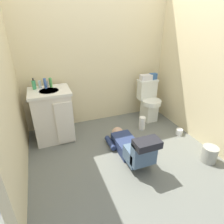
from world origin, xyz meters
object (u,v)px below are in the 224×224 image
at_px(paper_towel_roll, 142,123).
at_px(bottle_clear, 40,84).
at_px(person_plumber, 131,147).
at_px(vanity_cabinet, 53,115).
at_px(soap_dispenser, 34,85).
at_px(toilet_paper_roll, 179,132).
at_px(bottle_blue, 45,84).
at_px(trash_can, 209,154).
at_px(bottle_green, 51,83).
at_px(tissue_box, 146,77).
at_px(toilet, 149,101).
at_px(faucet, 48,84).
at_px(toiletry_bag, 153,76).

bearing_deg(paper_towel_roll, bottle_clear, 164.51).
bearing_deg(person_plumber, vanity_cabinet, 136.28).
bearing_deg(soap_dispenser, toilet_paper_roll, -20.12).
xyz_separation_m(bottle_blue, paper_towel_roll, (1.48, -0.37, -0.78)).
bearing_deg(bottle_blue, soap_dispenser, 169.94).
bearing_deg(person_plumber, trash_can, -25.13).
height_order(person_plumber, toilet_paper_roll, person_plumber).
relative_size(bottle_green, toilet_paper_roll, 1.30).
distance_m(tissue_box, bottle_blue, 1.74).
distance_m(bottle_green, trash_can, 2.48).
relative_size(vanity_cabinet, bottle_blue, 5.29).
distance_m(vanity_cabinet, tissue_box, 1.75).
relative_size(bottle_clear, bottle_blue, 0.72).
xyz_separation_m(soap_dispenser, toilet_paper_roll, (2.14, -0.78, -0.84)).
bearing_deg(paper_towel_roll, person_plumber, -129.80).
height_order(soap_dispenser, bottle_clear, soap_dispenser).
xyz_separation_m(bottle_green, toilet_paper_roll, (1.90, -0.79, -0.84)).
bearing_deg(paper_towel_roll, toilet, 46.80).
bearing_deg(tissue_box, paper_towel_roll, -121.88).
height_order(toilet, bottle_blue, bottle_blue).
bearing_deg(tissue_box, vanity_cabinet, -175.48).
relative_size(bottle_blue, bottle_green, 1.08).
relative_size(person_plumber, paper_towel_roll, 4.59).
bearing_deg(person_plumber, paper_towel_roll, 50.20).
distance_m(toilet, vanity_cabinet, 1.75).
xyz_separation_m(person_plumber, toilet_paper_roll, (1.02, 0.23, -0.13)).
height_order(bottle_blue, paper_towel_roll, bottle_blue).
distance_m(bottle_green, paper_towel_roll, 1.65).
distance_m(bottle_blue, paper_towel_roll, 1.72).
bearing_deg(soap_dispenser, bottle_green, 1.12).
distance_m(person_plumber, bottle_green, 1.53).
relative_size(vanity_cabinet, faucet, 8.20).
bearing_deg(toilet, soap_dispenser, 177.57).
distance_m(toiletry_bag, bottle_green, 1.81).
distance_m(vanity_cabinet, toiletry_bag, 1.90).
bearing_deg(bottle_green, bottle_blue, -157.97).
bearing_deg(soap_dispenser, person_plumber, -42.11).
height_order(toiletry_bag, bottle_clear, bottle_clear).
distance_m(faucet, bottle_blue, 0.06).
relative_size(faucet, person_plumber, 0.09).
xyz_separation_m(toilet, faucet, (-1.75, 0.10, 0.50)).
bearing_deg(trash_can, bottle_blue, 143.23).
relative_size(soap_dispenser, paper_towel_roll, 0.72).
height_order(toilet, bottle_clear, bottle_clear).
bearing_deg(bottle_green, toilet, -2.92).
distance_m(soap_dispenser, trash_can, 2.66).
xyz_separation_m(tissue_box, bottle_green, (-1.66, -0.00, 0.09)).
bearing_deg(person_plumber, toiletry_bag, 48.17).
bearing_deg(paper_towel_roll, toilet_paper_roll, -37.34).
height_order(toiletry_bag, paper_towel_roll, toiletry_bag).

